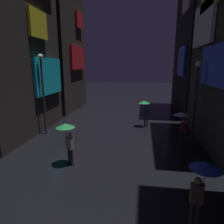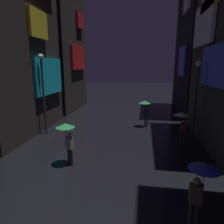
{
  "view_description": "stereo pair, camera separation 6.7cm",
  "coord_description": "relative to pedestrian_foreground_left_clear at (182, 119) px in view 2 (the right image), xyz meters",
  "views": [
    {
      "loc": [
        1.76,
        0.23,
        4.76
      ],
      "look_at": [
        0.0,
        11.68,
        2.1
      ],
      "focal_mm": 32.0,
      "sensor_mm": 36.0,
      "label": 1
    },
    {
      "loc": [
        1.82,
        0.24,
        4.76
      ],
      "look_at": [
        0.0,
        11.68,
        2.1
      ],
      "focal_mm": 32.0,
      "sensor_mm": 36.0,
      "label": 2
    }
  ],
  "objects": [
    {
      "name": "building_right_far",
      "position": [
        3.35,
        10.16,
        8.78
      ],
      "size": [
        4.25,
        8.75,
        20.91
      ],
      "color": "black",
      "rests_on": "ground"
    },
    {
      "name": "pedestrian_midstreet_centre_green",
      "position": [
        -5.88,
        -3.36,
        0.0
      ],
      "size": [
        0.9,
        0.9,
        2.12
      ],
      "color": "black",
      "rests_on": "ground"
    },
    {
      "name": "pedestrian_foreground_left_clear",
      "position": [
        0.0,
        0.0,
        0.0
      ],
      "size": [
        0.9,
        0.9,
        2.12
      ],
      "color": "#2D2D38",
      "rests_on": "ground"
    },
    {
      "name": "pedestrian_foreground_right_blue",
      "position": [
        -0.6,
        -6.51,
        0.0
      ],
      "size": [
        0.9,
        0.9,
        2.12
      ],
      "color": "#38332D",
      "rests_on": "ground"
    },
    {
      "name": "streetlamp_right_far",
      "position": [
        0.86,
        0.87,
        1.55
      ],
      "size": [
        0.36,
        0.36,
        5.1
      ],
      "color": "#2D2D33",
      "rests_on": "ground"
    },
    {
      "name": "building_left_far",
      "position": [
        -11.62,
        9.41,
        7.42
      ],
      "size": [
        4.25,
        7.23,
        18.17
      ],
      "color": "#2D2826",
      "rests_on": "ground"
    },
    {
      "name": "building_left_mid",
      "position": [
        -11.62,
        0.9,
        7.08
      ],
      "size": [
        4.25,
        8.19,
        17.5
      ],
      "color": "#2D2826",
      "rests_on": "ground"
    },
    {
      "name": "streetlamp_left_far",
      "position": [
        -9.14,
        0.81,
        1.81
      ],
      "size": [
        0.36,
        0.36,
        5.56
      ],
      "color": "#2D2D33",
      "rests_on": "ground"
    },
    {
      "name": "pedestrian_far_right_green",
      "position": [
        -2.15,
        3.67,
        0.0
      ],
      "size": [
        0.9,
        0.9,
        2.12
      ],
      "color": "#2D2D38",
      "rests_on": "ground"
    }
  ]
}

